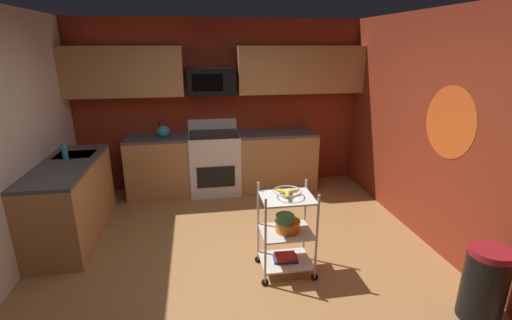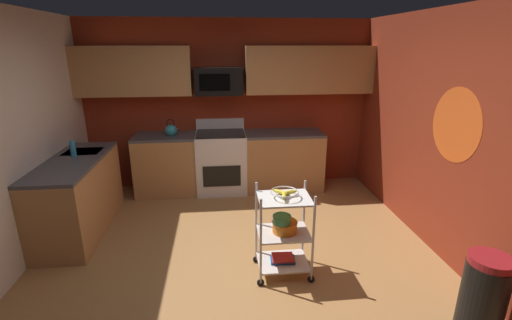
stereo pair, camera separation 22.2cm
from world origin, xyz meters
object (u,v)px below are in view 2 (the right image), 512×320
at_px(oven_range, 221,161).
at_px(kettle, 171,130).
at_px(fruit_bowl, 284,193).
at_px(book_stack, 283,259).
at_px(mixing_bowl_small, 282,219).
at_px(rolling_cart, 283,233).
at_px(dish_soap_bottle, 73,149).
at_px(microwave, 219,81).
at_px(mixing_bowl_large, 285,226).
at_px(trash_can, 484,293).

height_order(oven_range, kettle, kettle).
distance_m(fruit_bowl, book_stack, 0.72).
distance_m(mixing_bowl_small, kettle, 2.65).
xyz_separation_m(rolling_cart, dish_soap_bottle, (-2.37, 1.28, 0.57)).
height_order(microwave, mixing_bowl_large, microwave).
xyz_separation_m(fruit_bowl, mixing_bowl_small, (-0.02, -0.03, -0.26)).
bearing_deg(dish_soap_bottle, mixing_bowl_small, -29.24).
distance_m(dish_soap_bottle, trash_can, 4.47).
xyz_separation_m(mixing_bowl_large, book_stack, (-0.01, -0.00, -0.37)).
relative_size(mixing_bowl_small, book_stack, 0.71).
distance_m(mixing_bowl_large, dish_soap_bottle, 2.75).
distance_m(oven_range, mixing_bowl_small, 2.36).
bearing_deg(book_stack, fruit_bowl, 45.00).
xyz_separation_m(fruit_bowl, trash_can, (1.46, -0.91, -0.55)).
bearing_deg(rolling_cart, microwave, 103.79).
relative_size(mixing_bowl_small, trash_can, 0.28).
bearing_deg(oven_range, kettle, -179.70).
bearing_deg(oven_range, rolling_cart, -75.60).
xyz_separation_m(book_stack, kettle, (-1.31, 2.25, 0.84)).
bearing_deg(mixing_bowl_large, microwave, 104.07).
bearing_deg(dish_soap_bottle, microwave, 31.17).
bearing_deg(dish_soap_bottle, kettle, 42.74).
relative_size(rolling_cart, kettle, 3.47).
bearing_deg(kettle, book_stack, -59.73).
bearing_deg(trash_can, oven_range, 122.82).
height_order(mixing_bowl_large, dish_soap_bottle, dish_soap_bottle).
bearing_deg(kettle, mixing_bowl_large, -59.51).
bearing_deg(rolling_cart, oven_range, 104.40).
bearing_deg(fruit_bowl, trash_can, -31.88).
bearing_deg(mixing_bowl_small, book_stack, 53.03).
distance_m(rolling_cart, mixing_bowl_large, 0.07).
distance_m(rolling_cart, mixing_bowl_small, 0.17).
height_order(fruit_bowl, dish_soap_bottle, dish_soap_bottle).
height_order(rolling_cart, book_stack, rolling_cart).
xyz_separation_m(oven_range, microwave, (-0.00, 0.10, 1.22)).
bearing_deg(oven_range, fruit_bowl, -75.60).
distance_m(oven_range, dish_soap_bottle, 2.11).
xyz_separation_m(microwave, mixing_bowl_large, (0.59, -2.36, -1.18)).
bearing_deg(mixing_bowl_small, trash_can, -30.54).
relative_size(microwave, fruit_bowl, 2.57).
bearing_deg(oven_range, book_stack, -75.60).
height_order(microwave, rolling_cart, microwave).
distance_m(rolling_cart, kettle, 2.66).
relative_size(oven_range, mixing_bowl_large, 4.37).
relative_size(rolling_cart, book_stack, 3.55).
xyz_separation_m(mixing_bowl_large, kettle, (-1.33, 2.25, 0.48)).
xyz_separation_m(mixing_bowl_large, trash_can, (1.45, -0.91, -0.19)).
bearing_deg(dish_soap_bottle, rolling_cart, -28.38).
height_order(microwave, kettle, microwave).
xyz_separation_m(rolling_cart, kettle, (-1.31, 2.25, 0.54)).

